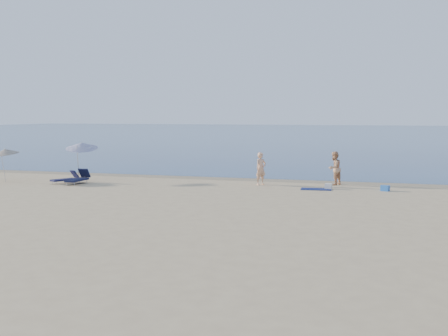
# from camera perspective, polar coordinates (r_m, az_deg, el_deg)

# --- Properties ---
(ground) EXTENTS (160.00, 160.00, 0.00)m
(ground) POSITION_cam_1_polar(r_m,az_deg,el_deg) (16.28, -15.65, -8.81)
(ground) COLOR tan
(ground) RESTS_ON ground
(sea) EXTENTS (240.00, 160.00, 0.01)m
(sea) POSITION_cam_1_polar(r_m,az_deg,el_deg) (113.71, 12.20, 3.45)
(sea) COLOR navy
(sea) RESTS_ON ground
(wet_sand_strip) EXTENTS (240.00, 1.60, 0.00)m
(wet_sand_strip) POSITION_cam_1_polar(r_m,az_deg,el_deg) (34.04, 1.94, -1.15)
(wet_sand_strip) COLOR #847254
(wet_sand_strip) RESTS_ON ground
(person_left) EXTENTS (0.75, 0.79, 1.82)m
(person_left) POSITION_cam_1_polar(r_m,az_deg,el_deg) (31.30, 3.77, -0.07)
(person_left) COLOR tan
(person_left) RESTS_ON ground
(person_right) EXTENTS (1.05, 1.14, 1.88)m
(person_right) POSITION_cam_1_polar(r_m,az_deg,el_deg) (31.82, 11.14, -0.02)
(person_right) COLOR tan
(person_right) RESTS_ON ground
(beach_towel) EXTENTS (1.66, 1.03, 0.03)m
(beach_towel) POSITION_cam_1_polar(r_m,az_deg,el_deg) (29.90, 9.34, -2.13)
(beach_towel) COLOR #0E1747
(beach_towel) RESTS_ON ground
(white_bag) EXTENTS (0.37, 0.33, 0.30)m
(white_bag) POSITION_cam_1_polar(r_m,az_deg,el_deg) (30.11, 10.56, -1.84)
(white_bag) COLOR silver
(white_bag) RESTS_ON ground
(blue_cooler) EXTENTS (0.49, 0.42, 0.29)m
(blue_cooler) POSITION_cam_1_polar(r_m,az_deg,el_deg) (30.05, 16.05, -1.98)
(blue_cooler) COLOR blue
(blue_cooler) RESTS_ON ground
(umbrella_near) EXTENTS (2.42, 2.43, 2.48)m
(umbrella_near) POSITION_cam_1_polar(r_m,az_deg,el_deg) (34.09, -14.27, 2.22)
(umbrella_near) COLOR silver
(umbrella_near) RESTS_ON ground
(umbrella_far) EXTENTS (2.02, 2.03, 2.07)m
(umbrella_far) POSITION_cam_1_polar(r_m,az_deg,el_deg) (34.96, -21.31, 1.57)
(umbrella_far) COLOR silver
(umbrella_far) RESTS_ON ground
(lounger_left) EXTENTS (0.62, 1.87, 0.82)m
(lounger_left) POSITION_cam_1_polar(r_m,az_deg,el_deg) (32.82, -14.59, -1.05)
(lounger_left) COLOR #121633
(lounger_left) RESTS_ON ground
(lounger_right) EXTENTS (1.23, 1.67, 0.71)m
(lounger_right) POSITION_cam_1_polar(r_m,az_deg,el_deg) (33.33, -15.81, -1.06)
(lounger_right) COLOR #15163A
(lounger_right) RESTS_ON ground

